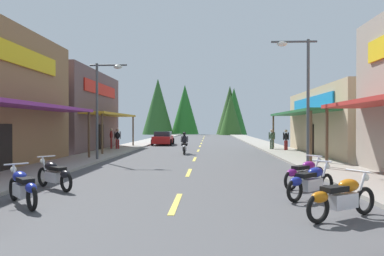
# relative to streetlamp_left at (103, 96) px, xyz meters

# --- Properties ---
(ground) EXTENTS (10.18, 87.54, 0.10)m
(ground) POSITION_rel_streetlamp_left_xyz_m (5.14, 10.49, -3.72)
(ground) COLOR #4C4C4F
(sidewalk_left) EXTENTS (2.79, 87.54, 0.12)m
(sidewalk_left) POSITION_rel_streetlamp_left_xyz_m (-1.34, 10.49, -3.61)
(sidewalk_left) COLOR #9E9991
(sidewalk_left) RESTS_ON ground
(sidewalk_right) EXTENTS (2.79, 87.54, 0.12)m
(sidewalk_right) POSITION_rel_streetlamp_left_xyz_m (11.63, 10.49, -3.61)
(sidewalk_right) COLOR gray
(sidewalk_right) RESTS_ON ground
(centerline_dashes) EXTENTS (0.16, 62.45, 0.01)m
(centerline_dashes) POSITION_rel_streetlamp_left_xyz_m (5.14, 13.51, -3.67)
(centerline_dashes) COLOR #E0C64C
(centerline_dashes) RESTS_ON ground
(storefront_left_far) EXTENTS (8.18, 10.64, 6.32)m
(storefront_left_far) POSITION_rel_streetlamp_left_xyz_m (-5.90, 8.00, -0.51)
(storefront_left_far) COLOR brown
(storefront_left_far) RESTS_ON ground
(storefront_right_far) EXTENTS (9.74, 12.14, 4.51)m
(storefront_right_far) POSITION_rel_streetlamp_left_xyz_m (16.95, 4.67, -1.41)
(storefront_right_far) COLOR tan
(storefront_right_far) RESTS_ON ground
(streetlamp_left) EXTENTS (2.12, 0.30, 5.55)m
(streetlamp_left) POSITION_rel_streetlamp_left_xyz_m (0.00, 0.00, 0.00)
(streetlamp_left) COLOR #474C51
(streetlamp_left) RESTS_ON ground
(streetlamp_right) EXTENTS (2.12, 0.30, 6.05)m
(streetlamp_right) POSITION_rel_streetlamp_left_xyz_m (10.31, -2.82, 0.29)
(streetlamp_right) COLOR #474C51
(streetlamp_right) RESTS_ON ground
(motorcycle_parked_right_1) EXTENTS (1.89, 1.18, 1.04)m
(motorcycle_parked_right_1) POSITION_rel_streetlamp_left_xyz_m (8.89, -11.39, -3.18)
(motorcycle_parked_right_1) COLOR black
(motorcycle_parked_right_1) RESTS_ON ground
(motorcycle_parked_right_2) EXTENTS (1.71, 1.45, 1.04)m
(motorcycle_parked_right_2) POSITION_rel_streetlamp_left_xyz_m (8.83, -9.36, -3.18)
(motorcycle_parked_right_2) COLOR black
(motorcycle_parked_right_2) RESTS_ON ground
(motorcycle_parked_right_3) EXTENTS (1.71, 1.45, 1.04)m
(motorcycle_parked_right_3) POSITION_rel_streetlamp_left_xyz_m (9.12, -7.73, -3.18)
(motorcycle_parked_right_3) COLOR black
(motorcycle_parked_right_3) RESTS_ON ground
(motorcycle_parked_left_1) EXTENTS (1.59, 1.58, 1.04)m
(motorcycle_parked_left_1) POSITION_rel_streetlamp_left_xyz_m (1.29, -10.56, -3.18)
(motorcycle_parked_left_1) COLOR black
(motorcycle_parked_left_1) RESTS_ON ground
(motorcycle_parked_left_2) EXTENTS (1.76, 1.39, 1.04)m
(motorcycle_parked_left_2) POSITION_rel_streetlamp_left_xyz_m (1.10, -8.38, -3.18)
(motorcycle_parked_left_2) COLOR black
(motorcycle_parked_left_2) RESTS_ON ground
(rider_cruising_lead) EXTENTS (0.60, 2.14, 1.57)m
(rider_cruising_lead) POSITION_rel_streetlamp_left_xyz_m (4.27, 4.92, -3.02)
(rider_cruising_lead) COLOR black
(rider_cruising_lead) RESTS_ON ground
(pedestrian_by_shop) EXTENTS (0.36, 0.54, 1.81)m
(pedestrian_by_shop) POSITION_rel_streetlamp_left_xyz_m (-2.02, 8.47, -2.61)
(pedestrian_by_shop) COLOR maroon
(pedestrian_by_shop) RESTS_ON ground
(pedestrian_browsing) EXTENTS (0.50, 0.41, 1.71)m
(pedestrian_browsing) POSITION_rel_streetlamp_left_xyz_m (11.95, 7.53, -2.68)
(pedestrian_browsing) COLOR maroon
(pedestrian_browsing) RESTS_ON ground
(pedestrian_waiting) EXTENTS (0.56, 0.34, 1.76)m
(pedestrian_waiting) POSITION_rel_streetlamp_left_xyz_m (-1.48, 8.40, -2.65)
(pedestrian_waiting) COLOR maroon
(pedestrian_waiting) RESTS_ON ground
(pedestrian_strolling) EXTENTS (0.54, 0.37, 1.70)m
(pedestrian_strolling) POSITION_rel_streetlamp_left_xyz_m (11.07, 8.63, -2.68)
(pedestrian_strolling) COLOR #3F593F
(pedestrian_strolling) RESTS_ON ground
(parked_car_curbside) EXTENTS (2.15, 4.34, 1.40)m
(parked_car_curbside) POSITION_rel_streetlamp_left_xyz_m (1.25, 15.85, -2.99)
(parked_car_curbside) COLOR #B21919
(parked_car_curbside) RESTS_ON ground
(treeline_backdrop) EXTENTS (22.98, 11.35, 12.31)m
(treeline_backdrop) POSITION_rel_streetlamp_left_xyz_m (3.62, 55.62, 1.83)
(treeline_backdrop) COLOR #315D23
(treeline_backdrop) RESTS_ON ground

